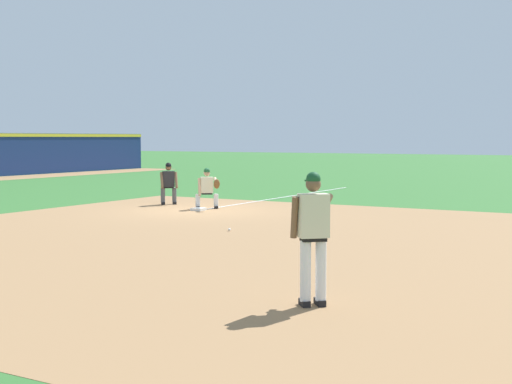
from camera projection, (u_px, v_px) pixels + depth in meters
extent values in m
plane|color=#336B2D|center=(199.00, 211.00, 22.70)|extent=(160.00, 160.00, 0.00)
cube|color=#9E754C|center=(233.00, 239.00, 16.26)|extent=(18.00, 18.00, 0.01)
cube|color=white|center=(286.00, 197.00, 27.94)|extent=(12.13, 0.10, 0.00)
cube|color=white|center=(199.00, 209.00, 22.69)|extent=(0.38, 0.38, 0.09)
sphere|color=white|center=(229.00, 230.00, 17.71)|extent=(0.07, 0.07, 0.07)
cube|color=black|center=(305.00, 303.00, 9.83)|extent=(0.27, 0.25, 0.09)
cylinder|color=white|center=(305.00, 271.00, 9.76)|extent=(0.15, 0.15, 0.84)
cube|color=black|center=(320.00, 302.00, 9.87)|extent=(0.27, 0.25, 0.09)
cylinder|color=white|center=(321.00, 270.00, 9.80)|extent=(0.15, 0.15, 0.84)
cube|color=black|center=(313.00, 239.00, 9.75)|extent=(0.37, 0.39, 0.06)
cube|color=beige|center=(314.00, 216.00, 9.72)|extent=(0.44, 0.46, 0.60)
sphere|color=brown|center=(313.00, 184.00, 9.71)|extent=(0.21, 0.21, 0.21)
sphere|color=#194C28|center=(313.00, 179.00, 9.70)|extent=(0.20, 0.20, 0.20)
cube|color=#194C28|center=(312.00, 180.00, 9.79)|extent=(0.19, 0.20, 0.02)
cylinder|color=brown|center=(294.00, 217.00, 9.75)|extent=(0.20, 0.19, 0.59)
cylinder|color=brown|center=(325.00, 206.00, 10.05)|extent=(0.46, 0.42, 0.41)
ellipsoid|color=brown|center=(323.00, 217.00, 10.15)|extent=(0.36, 0.35, 0.34)
cube|color=black|center=(216.00, 207.00, 23.34)|extent=(0.27, 0.25, 0.09)
cylinder|color=white|center=(216.00, 200.00, 23.36)|extent=(0.15, 0.15, 0.40)
cube|color=black|center=(198.00, 208.00, 23.24)|extent=(0.27, 0.25, 0.09)
cylinder|color=white|center=(198.00, 200.00, 23.26)|extent=(0.15, 0.15, 0.40)
cube|color=black|center=(207.00, 193.00, 23.30)|extent=(0.37, 0.39, 0.06)
cube|color=beige|center=(207.00, 185.00, 23.27)|extent=(0.44, 0.46, 0.52)
sphere|color=tan|center=(207.00, 173.00, 23.22)|extent=(0.21, 0.21, 0.21)
sphere|color=#194C28|center=(207.00, 171.00, 23.22)|extent=(0.20, 0.20, 0.20)
cube|color=#194C28|center=(207.00, 172.00, 23.13)|extent=(0.19, 0.20, 0.02)
cylinder|color=tan|center=(216.00, 181.00, 22.90)|extent=(0.51, 0.44, 0.24)
cylinder|color=tan|center=(200.00, 187.00, 23.14)|extent=(0.24, 0.22, 0.58)
ellipsoid|color=brown|center=(217.00, 184.00, 22.69)|extent=(0.30, 0.29, 0.35)
cube|color=black|center=(175.00, 203.00, 24.85)|extent=(0.26, 0.26, 0.09)
cylinder|color=#515154|center=(174.00, 195.00, 24.87)|extent=(0.15, 0.15, 0.50)
cube|color=black|center=(163.00, 203.00, 24.75)|extent=(0.26, 0.26, 0.09)
cylinder|color=#515154|center=(163.00, 195.00, 24.77)|extent=(0.15, 0.15, 0.50)
cube|color=black|center=(169.00, 187.00, 24.80)|extent=(0.38, 0.38, 0.06)
cube|color=#232326|center=(168.00, 179.00, 24.77)|extent=(0.45, 0.45, 0.54)
sphere|color=brown|center=(168.00, 167.00, 24.72)|extent=(0.21, 0.21, 0.21)
sphere|color=black|center=(168.00, 165.00, 24.72)|extent=(0.20, 0.20, 0.20)
cube|color=black|center=(169.00, 166.00, 24.63)|extent=(0.20, 0.20, 0.02)
cylinder|color=brown|center=(176.00, 180.00, 24.70)|extent=(0.30, 0.29, 0.56)
cylinder|color=brown|center=(162.00, 180.00, 24.57)|extent=(0.30, 0.29, 0.56)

